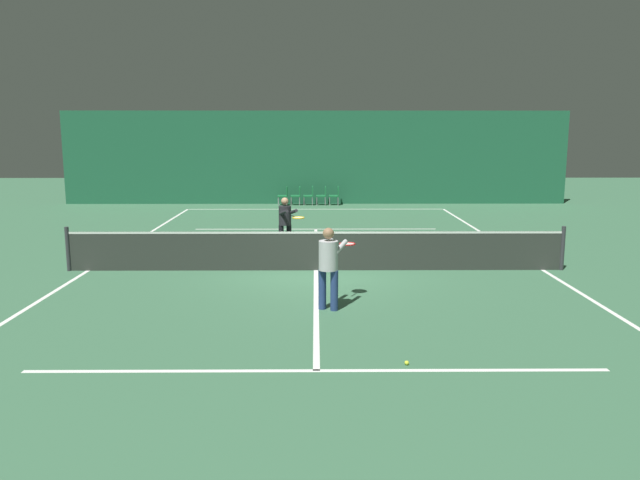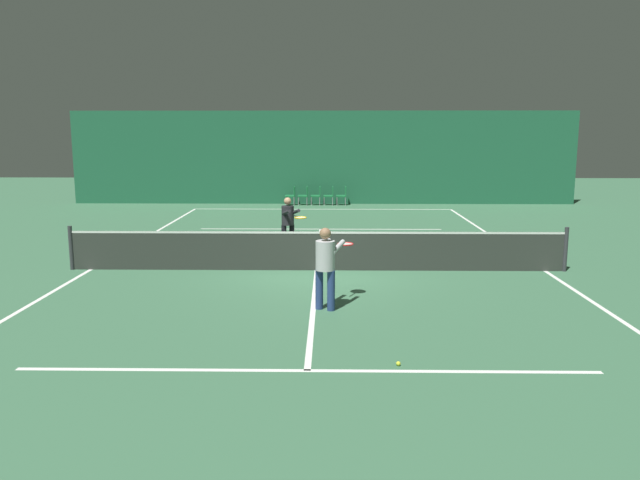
{
  "view_description": "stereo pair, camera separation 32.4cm",
  "coord_description": "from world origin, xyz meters",
  "px_view_note": "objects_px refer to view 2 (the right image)",
  "views": [
    {
      "loc": [
        -0.01,
        -14.71,
        3.33
      ],
      "look_at": [
        0.09,
        -0.86,
        0.9
      ],
      "focal_mm": 35.0,
      "sensor_mm": 36.0,
      "label": 1
    },
    {
      "loc": [
        0.31,
        -14.71,
        3.33
      ],
      "look_at": [
        0.09,
        -0.86,
        0.9
      ],
      "focal_mm": 35.0,
      "sensor_mm": 36.0,
      "label": 2
    }
  ],
  "objects_px": {
    "courtside_chair_3": "(330,194)",
    "courtside_chair_4": "(343,194)",
    "player_near": "(326,262)",
    "courtside_chair_1": "(305,194)",
    "courtside_chair_0": "(292,194)",
    "courtside_chair_2": "(317,194)",
    "tennis_ball": "(398,364)",
    "tennis_net": "(317,250)",
    "player_far": "(288,220)"
  },
  "relations": [
    {
      "from": "player_far",
      "to": "courtside_chair_2",
      "type": "distance_m",
      "value": 11.02
    },
    {
      "from": "courtside_chair_0",
      "to": "courtside_chair_3",
      "type": "height_order",
      "value": "same"
    },
    {
      "from": "courtside_chair_3",
      "to": "courtside_chair_4",
      "type": "xyz_separation_m",
      "value": [
        0.58,
        0.0,
        0.0
      ]
    },
    {
      "from": "tennis_net",
      "to": "courtside_chair_1",
      "type": "bearing_deg",
      "value": 93.58
    },
    {
      "from": "courtside_chair_0",
      "to": "courtside_chair_1",
      "type": "height_order",
      "value": "same"
    },
    {
      "from": "courtside_chair_1",
      "to": "player_far",
      "type": "bearing_deg",
      "value": -0.0
    },
    {
      "from": "player_far",
      "to": "courtside_chair_3",
      "type": "height_order",
      "value": "player_far"
    },
    {
      "from": "courtside_chair_0",
      "to": "player_near",
      "type": "bearing_deg",
      "value": 5.68
    },
    {
      "from": "player_far",
      "to": "courtside_chair_3",
      "type": "bearing_deg",
      "value": 149.01
    },
    {
      "from": "player_near",
      "to": "courtside_chair_0",
      "type": "bearing_deg",
      "value": 30.1
    },
    {
      "from": "courtside_chair_3",
      "to": "courtside_chair_4",
      "type": "distance_m",
      "value": 0.58
    },
    {
      "from": "courtside_chair_3",
      "to": "courtside_chair_4",
      "type": "height_order",
      "value": "same"
    },
    {
      "from": "player_near",
      "to": "courtside_chair_2",
      "type": "relative_size",
      "value": 1.86
    },
    {
      "from": "courtside_chair_4",
      "to": "player_near",
      "type": "bearing_deg",
      "value": -2.23
    },
    {
      "from": "player_near",
      "to": "player_far",
      "type": "relative_size",
      "value": 1.04
    },
    {
      "from": "courtside_chair_1",
      "to": "courtside_chair_3",
      "type": "height_order",
      "value": "same"
    },
    {
      "from": "courtside_chair_2",
      "to": "courtside_chair_3",
      "type": "distance_m",
      "value": 0.58
    },
    {
      "from": "player_near",
      "to": "courtside_chair_1",
      "type": "bearing_deg",
      "value": 28.13
    },
    {
      "from": "courtside_chair_2",
      "to": "tennis_ball",
      "type": "bearing_deg",
      "value": 4.55
    },
    {
      "from": "tennis_net",
      "to": "tennis_ball",
      "type": "xyz_separation_m",
      "value": [
        1.3,
        -6.19,
        -0.48
      ]
    },
    {
      "from": "player_near",
      "to": "tennis_ball",
      "type": "distance_m",
      "value": 3.19
    },
    {
      "from": "courtside_chair_2",
      "to": "tennis_ball",
      "type": "relative_size",
      "value": 12.73
    },
    {
      "from": "courtside_chair_1",
      "to": "courtside_chair_3",
      "type": "distance_m",
      "value": 1.16
    },
    {
      "from": "player_near",
      "to": "courtside_chair_1",
      "type": "height_order",
      "value": "player_near"
    },
    {
      "from": "player_near",
      "to": "tennis_ball",
      "type": "bearing_deg",
      "value": -135.44
    },
    {
      "from": "courtside_chair_2",
      "to": "courtside_chair_4",
      "type": "distance_m",
      "value": 1.16
    },
    {
      "from": "courtside_chair_0",
      "to": "courtside_chair_3",
      "type": "bearing_deg",
      "value": 90.0
    },
    {
      "from": "courtside_chair_1",
      "to": "courtside_chair_2",
      "type": "distance_m",
      "value": 0.58
    },
    {
      "from": "player_near",
      "to": "courtside_chair_3",
      "type": "xyz_separation_m",
      "value": [
        0.07,
        16.73,
        -0.43
      ]
    },
    {
      "from": "player_near",
      "to": "courtside_chair_2",
      "type": "height_order",
      "value": "player_near"
    },
    {
      "from": "tennis_net",
      "to": "courtside_chair_0",
      "type": "height_order",
      "value": "tennis_net"
    },
    {
      "from": "courtside_chair_3",
      "to": "tennis_ball",
      "type": "bearing_deg",
      "value": 2.87
    },
    {
      "from": "tennis_net",
      "to": "courtside_chair_2",
      "type": "height_order",
      "value": "tennis_net"
    },
    {
      "from": "courtside_chair_0",
      "to": "tennis_ball",
      "type": "xyz_separation_m",
      "value": [
        2.72,
        -19.61,
        -0.45
      ]
    },
    {
      "from": "tennis_ball",
      "to": "player_near",
      "type": "bearing_deg",
      "value": 110.14
    },
    {
      "from": "tennis_net",
      "to": "courtside_chair_1",
      "type": "relative_size",
      "value": 14.29
    },
    {
      "from": "courtside_chair_1",
      "to": "courtside_chair_4",
      "type": "height_order",
      "value": "same"
    },
    {
      "from": "player_far",
      "to": "courtside_chair_2",
      "type": "bearing_deg",
      "value": 152.01
    },
    {
      "from": "courtside_chair_2",
      "to": "tennis_ball",
      "type": "xyz_separation_m",
      "value": [
        1.56,
        -19.61,
        -0.45
      ]
    },
    {
      "from": "courtside_chair_3",
      "to": "courtside_chair_4",
      "type": "relative_size",
      "value": 1.0
    },
    {
      "from": "tennis_net",
      "to": "courtside_chair_4",
      "type": "xyz_separation_m",
      "value": [
        0.9,
        13.42,
        -0.03
      ]
    },
    {
      "from": "player_near",
      "to": "courtside_chair_3",
      "type": "bearing_deg",
      "value": 24.17
    },
    {
      "from": "player_near",
      "to": "courtside_chair_1",
      "type": "xyz_separation_m",
      "value": [
        -1.09,
        16.73,
        -0.43
      ]
    },
    {
      "from": "courtside_chair_2",
      "to": "courtside_chair_3",
      "type": "bearing_deg",
      "value": 90.0
    },
    {
      "from": "player_far",
      "to": "courtside_chair_4",
      "type": "relative_size",
      "value": 1.79
    },
    {
      "from": "tennis_net",
      "to": "player_near",
      "type": "distance_m",
      "value": 3.35
    },
    {
      "from": "courtside_chair_0",
      "to": "tennis_ball",
      "type": "height_order",
      "value": "courtside_chair_0"
    },
    {
      "from": "player_near",
      "to": "player_far",
      "type": "xyz_separation_m",
      "value": [
        -1.09,
        5.73,
        -0.03
      ]
    },
    {
      "from": "courtside_chair_3",
      "to": "tennis_ball",
      "type": "height_order",
      "value": "courtside_chair_3"
    },
    {
      "from": "tennis_net",
      "to": "player_near",
      "type": "xyz_separation_m",
      "value": [
        0.25,
        -3.32,
        0.4
      ]
    }
  ]
}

